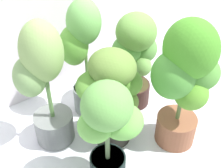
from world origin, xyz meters
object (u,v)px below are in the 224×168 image
at_px(potted_plant_front_left, 109,127).
at_px(potted_plant_back_left, 44,82).
at_px(potted_plant_front_right, 185,78).
at_px(potted_plant_back_center, 83,54).
at_px(potted_plant_back_right, 135,55).
at_px(potted_plant_center, 112,92).

height_order(potted_plant_front_left, potted_plant_back_left, potted_plant_back_left).
bearing_deg(potted_plant_front_right, potted_plant_front_left, 177.97).
bearing_deg(potted_plant_back_center, potted_plant_front_right, -63.22).
xyz_separation_m(potted_plant_front_right, potted_plant_front_left, (-0.51, 0.02, -0.09)).
height_order(potted_plant_front_right, potted_plant_back_left, potted_plant_front_right).
relative_size(potted_plant_front_right, potted_plant_back_center, 1.02).
bearing_deg(potted_plant_back_right, potted_plant_back_center, 156.65).
bearing_deg(potted_plant_center, potted_plant_front_right, -38.54).
bearing_deg(potted_plant_back_left, potted_plant_center, -36.10).
bearing_deg(potted_plant_back_left, potted_plant_back_right, -2.44).
relative_size(potted_plant_back_left, potted_plant_back_right, 1.18).
bearing_deg(potted_plant_back_right, potted_plant_front_left, -140.89).
relative_size(potted_plant_center, potted_plant_back_left, 0.79).
bearing_deg(potted_plant_back_left, potted_plant_front_left, -75.43).
bearing_deg(potted_plant_center, potted_plant_back_left, 143.90).
xyz_separation_m(potted_plant_back_left, potted_plant_back_right, (0.66, -0.03, -0.05)).
distance_m(potted_plant_front_left, potted_plant_back_left, 0.48).
relative_size(potted_plant_center, potted_plant_back_center, 0.79).
height_order(potted_plant_front_right, potted_plant_back_center, potted_plant_front_right).
xyz_separation_m(potted_plant_front_right, potted_plant_back_right, (0.03, 0.45, -0.09)).
distance_m(potted_plant_back_center, potted_plant_back_right, 0.36).
height_order(potted_plant_front_right, potted_plant_front_left, potted_plant_front_right).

